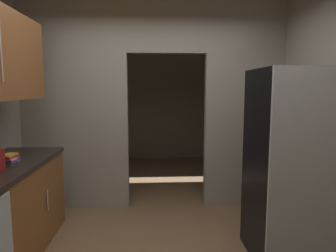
# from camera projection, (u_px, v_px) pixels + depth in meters

# --- Properties ---
(kitchen_partition) EXTENTS (3.44, 0.12, 2.84)m
(kitchen_partition) POSITION_uv_depth(u_px,v_px,m) (151.00, 93.00, 3.93)
(kitchen_partition) COLOR #9E998C
(kitchen_partition) RESTS_ON ground
(adjoining_room_shell) EXTENTS (3.44, 2.91, 2.84)m
(adjoining_room_shell) POSITION_uv_depth(u_px,v_px,m) (154.00, 97.00, 5.89)
(adjoining_room_shell) COLOR gray
(adjoining_room_shell) RESTS_ON ground
(refrigerator) EXTENTS (0.82, 0.74, 1.77)m
(refrigerator) POSITION_uv_depth(u_px,v_px,m) (298.00, 166.00, 2.75)
(refrigerator) COLOR black
(refrigerator) RESTS_ON ground
(book_stack) EXTENTS (0.16, 0.17, 0.10)m
(book_stack) POSITION_uv_depth(u_px,v_px,m) (9.00, 159.00, 2.70)
(book_stack) COLOR #388C47
(book_stack) RESTS_ON lower_cabinet_run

